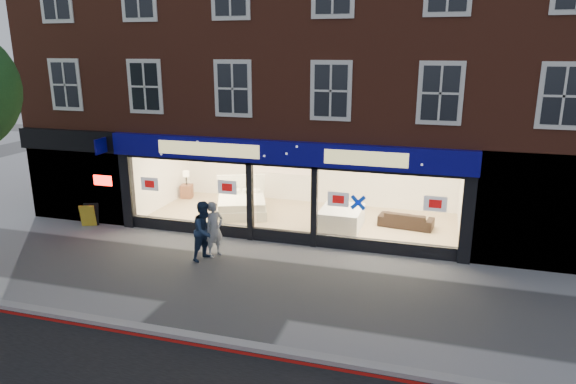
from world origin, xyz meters
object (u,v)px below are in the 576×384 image
at_px(a_board, 90,215).
at_px(pedestrian_grey, 214,229).
at_px(sofa, 406,219).
at_px(display_bed, 242,204).
at_px(mattress_stack, 341,218).
at_px(pedestrian_blue, 205,231).

xyz_separation_m(a_board, pedestrian_grey, (5.28, -1.22, 0.44)).
bearing_deg(sofa, display_bed, 8.54).
distance_m(mattress_stack, pedestrian_grey, 4.57).
bearing_deg(pedestrian_blue, display_bed, 28.85).
relative_size(mattress_stack, pedestrian_blue, 0.97).
height_order(pedestrian_grey, pedestrian_blue, pedestrian_blue).
distance_m(pedestrian_grey, pedestrian_blue, 0.36).
relative_size(display_bed, pedestrian_grey, 1.59).
bearing_deg(display_bed, a_board, -172.70).
relative_size(a_board, pedestrian_blue, 0.45).
distance_m(display_bed, pedestrian_grey, 3.90).
bearing_deg(mattress_stack, a_board, -166.43).
distance_m(display_bed, mattress_stack, 3.88).
relative_size(pedestrian_grey, pedestrian_blue, 0.94).
xyz_separation_m(sofa, pedestrian_grey, (-5.29, -3.93, 0.47)).
bearing_deg(a_board, mattress_stack, -6.52).
bearing_deg(pedestrian_blue, pedestrian_grey, -1.82).
xyz_separation_m(mattress_stack, a_board, (-8.47, -2.04, -0.04)).
height_order(mattress_stack, pedestrian_grey, pedestrian_grey).
bearing_deg(a_board, sofa, -5.66).
height_order(mattress_stack, sofa, mattress_stack).
height_order(a_board, pedestrian_grey, pedestrian_grey).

